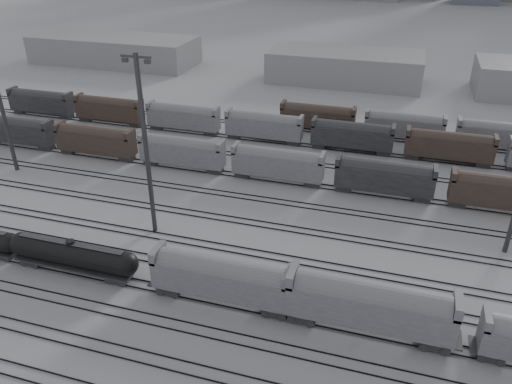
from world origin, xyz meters
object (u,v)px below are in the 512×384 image
(tank_car_b, at_px, (73,255))
(hopper_car_a, at_px, (221,277))
(hopper_car_b, at_px, (370,304))
(light_mast_c, at_px, (146,144))

(tank_car_b, xyz_separation_m, hopper_car_a, (19.03, 0.00, 1.00))
(hopper_car_b, bearing_deg, hopper_car_a, 180.00)
(tank_car_b, bearing_deg, hopper_car_b, 0.00)
(tank_car_b, height_order, light_mast_c, light_mast_c)
(tank_car_b, relative_size, light_mast_c, 0.71)
(hopper_car_b, distance_m, light_mast_c, 33.41)
(hopper_car_a, distance_m, hopper_car_b, 15.97)
(tank_car_b, xyz_separation_m, light_mast_c, (4.92, 11.28, 10.44))
(hopper_car_a, relative_size, hopper_car_b, 0.93)
(tank_car_b, height_order, hopper_car_a, hopper_car_a)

